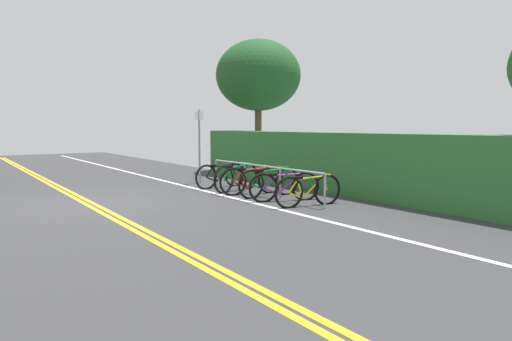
{
  "coord_description": "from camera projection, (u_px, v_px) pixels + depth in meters",
  "views": [
    {
      "loc": [
        9.93,
        -2.55,
        1.7
      ],
      "look_at": [
        2.06,
        3.01,
        0.73
      ],
      "focal_mm": 31.15,
      "sensor_mm": 36.0,
      "label": 1
    }
  ],
  "objects": [
    {
      "name": "bike_rack",
      "position": [
        262.0,
        173.0,
        10.86
      ],
      "size": [
        4.47,
        0.05,
        0.75
      ],
      "color": "#9EA0A5",
      "rests_on": "ground_plane"
    },
    {
      "name": "sign_post_near",
      "position": [
        199.0,
        139.0,
        13.09
      ],
      "size": [
        0.36,
        0.1,
        2.18
      ],
      "color": "gray",
      "rests_on": "ground_plane"
    },
    {
      "name": "bicycle_2",
      "position": [
        252.0,
        180.0,
        11.07
      ],
      "size": [
        0.52,
        1.7,
        0.73
      ],
      "color": "black",
      "rests_on": "ground_plane"
    },
    {
      "name": "centre_line_yellow_inner",
      "position": [
        86.0,
        204.0,
        9.66
      ],
      "size": [
        34.66,
        0.1,
        0.0
      ],
      "primitive_type": "cube",
      "color": "gold",
      "rests_on": "ground_plane"
    },
    {
      "name": "ground_plane",
      "position": [
        89.0,
        205.0,
        9.71
      ],
      "size": [
        38.51,
        11.89,
        0.05
      ],
      "primitive_type": "cube",
      "color": "#353538"
    },
    {
      "name": "centre_line_yellow_outer",
      "position": [
        93.0,
        203.0,
        9.75
      ],
      "size": [
        34.66,
        0.1,
        0.0
      ],
      "primitive_type": "cube",
      "color": "gold",
      "rests_on": "ground_plane"
    },
    {
      "name": "bike_lane_stripe_white",
      "position": [
        209.0,
        192.0,
        11.43
      ],
      "size": [
        34.66,
        0.12,
        0.0
      ],
      "primitive_type": "cube",
      "color": "white",
      "rests_on": "ground_plane"
    },
    {
      "name": "bicycle_0",
      "position": [
        221.0,
        176.0,
        12.25
      ],
      "size": [
        0.46,
        1.67,
        0.71
      ],
      "color": "black",
      "rests_on": "ground_plane"
    },
    {
      "name": "bicycle_4",
      "position": [
        284.0,
        187.0,
        10.06
      ],
      "size": [
        0.66,
        1.62,
        0.7
      ],
      "color": "black",
      "rests_on": "ground_plane"
    },
    {
      "name": "bicycle_1",
      "position": [
        236.0,
        177.0,
        11.65
      ],
      "size": [
        0.62,
        1.68,
        0.75
      ],
      "color": "black",
      "rests_on": "ground_plane"
    },
    {
      "name": "tree_near_left",
      "position": [
        258.0,
        76.0,
        16.32
      ],
      "size": [
        3.12,
        3.12,
        4.84
      ],
      "color": "brown",
      "rests_on": "ground_plane"
    },
    {
      "name": "bicycle_5",
      "position": [
        308.0,
        191.0,
        9.41
      ],
      "size": [
        0.46,
        1.65,
        0.71
      ],
      "color": "black",
      "rests_on": "ground_plane"
    },
    {
      "name": "bicycle_3",
      "position": [
        269.0,
        182.0,
        10.68
      ],
      "size": [
        0.46,
        1.78,
        0.74
      ],
      "color": "black",
      "rests_on": "ground_plane"
    },
    {
      "name": "hedge_backdrop",
      "position": [
        365.0,
        164.0,
        10.78
      ],
      "size": [
        13.42,
        1.02,
        1.53
      ],
      "primitive_type": "cube",
      "color": "#2D6B30",
      "rests_on": "ground_plane"
    }
  ]
}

